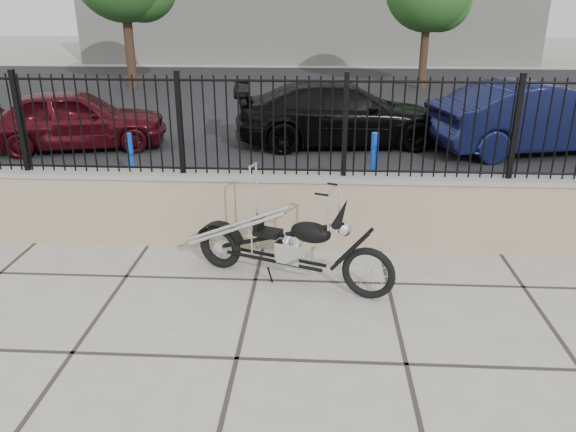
# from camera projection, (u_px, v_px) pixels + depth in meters

# --- Properties ---
(ground_plane) EXTENTS (90.00, 90.00, 0.00)m
(ground_plane) POSITION_uv_depth(u_px,v_px,m) (237.00, 359.00, 5.00)
(ground_plane) COLOR #99968E
(ground_plane) RESTS_ON ground
(parking_lot) EXTENTS (30.00, 30.00, 0.00)m
(parking_lot) POSITION_uv_depth(u_px,v_px,m) (297.00, 107.00, 16.63)
(parking_lot) COLOR black
(parking_lot) RESTS_ON ground
(retaining_wall) EXTENTS (14.00, 0.36, 0.96)m
(retaining_wall) POSITION_uv_depth(u_px,v_px,m) (263.00, 210.00, 7.15)
(retaining_wall) COLOR gray
(retaining_wall) RESTS_ON ground_plane
(iron_fence) EXTENTS (14.00, 0.08, 1.20)m
(iron_fence) POSITION_uv_depth(u_px,v_px,m) (262.00, 126.00, 6.76)
(iron_fence) COLOR black
(iron_fence) RESTS_ON retaining_wall
(chopper_motorcycle) EXTENTS (2.25, 1.18, 1.35)m
(chopper_motorcycle) POSITION_uv_depth(u_px,v_px,m) (286.00, 226.00, 6.13)
(chopper_motorcycle) COLOR black
(chopper_motorcycle) RESTS_ON ground_plane
(car_red) EXTENTS (3.96, 2.36, 1.26)m
(car_red) POSITION_uv_depth(u_px,v_px,m) (75.00, 119.00, 11.79)
(car_red) COLOR #3E0811
(car_red) RESTS_ON parking_lot
(car_black) EXTENTS (4.81, 2.42, 1.34)m
(car_black) POSITION_uv_depth(u_px,v_px,m) (342.00, 114.00, 12.12)
(car_black) COLOR black
(car_black) RESTS_ON parking_lot
(car_blue) EXTENTS (4.63, 2.54, 1.45)m
(car_blue) POSITION_uv_depth(u_px,v_px,m) (538.00, 118.00, 11.45)
(car_blue) COLOR #0E1233
(car_blue) RESTS_ON parking_lot
(bollard_a) EXTENTS (0.12, 0.12, 0.87)m
(bollard_a) POSITION_uv_depth(u_px,v_px,m) (131.00, 158.00, 9.64)
(bollard_a) COLOR #0D2FCE
(bollard_a) RESTS_ON ground_plane
(bollard_b) EXTENTS (0.15, 0.15, 1.03)m
(bollard_b) POSITION_uv_depth(u_px,v_px,m) (374.00, 165.00, 8.97)
(bollard_b) COLOR #0D32CD
(bollard_b) RESTS_ON ground_plane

